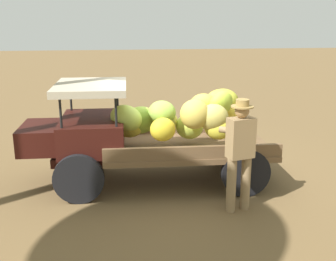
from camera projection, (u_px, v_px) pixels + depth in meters
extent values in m
plane|color=brown|center=(180.00, 174.00, 8.13)|extent=(60.00, 60.00, 0.00)
cube|color=black|center=(163.00, 157.00, 7.70)|extent=(4.01, 0.51, 0.16)
cylinder|color=black|center=(79.00, 179.00, 6.80)|extent=(0.84, 0.16, 0.84)
cylinder|color=black|center=(87.00, 149.00, 8.34)|extent=(0.84, 0.16, 0.84)
cylinder|color=black|center=(246.00, 173.00, 7.07)|extent=(0.84, 0.16, 0.84)
cylinder|color=black|center=(224.00, 145.00, 8.60)|extent=(0.84, 0.16, 0.84)
cube|color=brown|center=(187.00, 147.00, 7.69)|extent=(3.03, 1.77, 0.10)
cube|color=brown|center=(194.00, 153.00, 6.88)|extent=(3.00, 0.13, 0.22)
cube|color=brown|center=(181.00, 128.00, 8.41)|extent=(3.00, 0.13, 0.22)
cube|color=black|center=(93.00, 133.00, 7.44)|extent=(1.13, 1.54, 0.55)
cube|color=black|center=(42.00, 137.00, 7.37)|extent=(0.72, 1.08, 0.44)
cylinder|color=black|center=(60.00, 111.00, 6.63)|extent=(0.04, 0.04, 0.55)
cylinder|color=black|center=(71.00, 96.00, 7.87)|extent=(0.04, 0.04, 0.55)
cylinder|color=black|center=(116.00, 110.00, 6.72)|extent=(0.04, 0.04, 0.55)
cylinder|color=black|center=(117.00, 95.00, 7.95)|extent=(0.04, 0.04, 0.55)
cube|color=#B2A68B|center=(91.00, 87.00, 7.22)|extent=(1.25, 1.54, 0.12)
ellipsoid|color=#AFC74A|center=(126.00, 118.00, 7.21)|extent=(0.81, 0.82, 0.53)
ellipsoid|color=gold|center=(127.00, 127.00, 7.53)|extent=(0.72, 0.64, 0.40)
ellipsoid|color=gold|center=(234.00, 114.00, 8.20)|extent=(0.78, 0.79, 0.57)
ellipsoid|color=gold|center=(195.00, 114.00, 7.00)|extent=(0.63, 0.69, 0.62)
ellipsoid|color=#8DB341|center=(162.00, 112.00, 7.22)|extent=(0.72, 0.74, 0.55)
ellipsoid|color=gold|center=(163.00, 129.00, 6.91)|extent=(0.55, 0.54, 0.46)
ellipsoid|color=#C3B352|center=(213.00, 118.00, 7.05)|extent=(0.61, 0.67, 0.61)
ellipsoid|color=gold|center=(203.00, 105.00, 7.97)|extent=(0.59, 0.55, 0.55)
ellipsoid|color=#93B83D|center=(141.00, 120.00, 7.47)|extent=(0.61, 0.44, 0.53)
ellipsoid|color=#AAC236|center=(221.00, 104.00, 7.69)|extent=(0.67, 0.65, 0.56)
ellipsoid|color=#BDD147|center=(189.00, 126.00, 7.56)|extent=(0.67, 0.71, 0.60)
ellipsoid|color=yellow|center=(210.00, 110.00, 8.03)|extent=(0.83, 0.77, 0.47)
ellipsoid|color=gold|center=(222.00, 101.00, 8.15)|extent=(0.78, 0.71, 0.58)
ellipsoid|color=gold|center=(218.00, 127.00, 7.08)|extent=(0.60, 0.60, 0.50)
ellipsoid|color=gold|center=(163.00, 120.00, 7.54)|extent=(0.61, 0.64, 0.52)
cylinder|color=#8E724D|center=(231.00, 185.00, 6.49)|extent=(0.15, 0.15, 0.89)
cylinder|color=#8E724D|center=(246.00, 183.00, 6.59)|extent=(0.15, 0.15, 0.89)
cube|color=#92744B|center=(241.00, 138.00, 6.34)|extent=(0.45, 0.34, 0.62)
cylinder|color=#92744B|center=(232.00, 131.00, 6.37)|extent=(0.38, 0.32, 0.10)
cylinder|color=#92744B|center=(243.00, 130.00, 6.44)|extent=(0.25, 0.41, 0.10)
sphere|color=#A57C4B|center=(242.00, 111.00, 6.22)|extent=(0.22, 0.22, 0.22)
cylinder|color=olive|center=(242.00, 107.00, 6.21)|extent=(0.34, 0.34, 0.02)
cylinder|color=olive|center=(242.00, 103.00, 6.19)|extent=(0.20, 0.20, 0.10)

